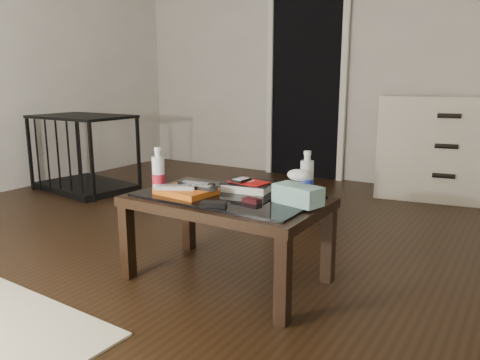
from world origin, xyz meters
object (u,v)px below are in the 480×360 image
object	(u,v)px
dresser	(451,148)
textbook	(249,186)
coffee_table	(227,207)
water_bottle_left	(158,170)
pet_crate	(85,166)
water_bottle_right	(307,175)
tissue_box	(298,195)

from	to	relation	value
dresser	textbook	xyz separation A→B (m)	(-0.66, -2.33, 0.03)
coffee_table	textbook	distance (m)	0.18
coffee_table	dresser	bearing A→B (deg)	74.18
dresser	textbook	world-z (taller)	dresser
textbook	water_bottle_left	xyz separation A→B (m)	(-0.37, -0.29, 0.10)
pet_crate	water_bottle_right	size ratio (longest dim) A/B	4.08
pet_crate	coffee_table	bearing A→B (deg)	-16.05
water_bottle_left	tissue_box	xyz separation A→B (m)	(0.71, 0.18, -0.07)
water_bottle_right	tissue_box	size ratio (longest dim) A/B	1.03
coffee_table	water_bottle_right	world-z (taller)	water_bottle_right
coffee_table	pet_crate	xyz separation A→B (m)	(-2.29, 1.00, -0.17)
textbook	water_bottle_right	size ratio (longest dim) A/B	1.05
pet_crate	textbook	bearing A→B (deg)	-12.48
textbook	tissue_box	distance (m)	0.36
coffee_table	textbook	world-z (taller)	textbook
coffee_table	water_bottle_right	distance (m)	0.44
tissue_box	dresser	bearing A→B (deg)	96.77
water_bottle_left	tissue_box	size ratio (longest dim) A/B	1.03
dresser	water_bottle_right	world-z (taller)	dresser
dresser	pet_crate	bearing A→B (deg)	-162.53
coffee_table	dresser	world-z (taller)	dresser
water_bottle_right	textbook	bearing A→B (deg)	-178.97
textbook	water_bottle_right	distance (m)	0.35
dresser	water_bottle_right	bearing A→B (deg)	-106.90
water_bottle_right	pet_crate	bearing A→B (deg)	162.40
textbook	tissue_box	xyz separation A→B (m)	(0.34, -0.11, 0.02)
tissue_box	textbook	bearing A→B (deg)	175.95
coffee_table	textbook	bearing A→B (deg)	75.20
coffee_table	tissue_box	distance (m)	0.40
pet_crate	water_bottle_left	distance (m)	2.30
water_bottle_left	water_bottle_right	size ratio (longest dim) A/B	1.00
textbook	water_bottle_left	distance (m)	0.48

